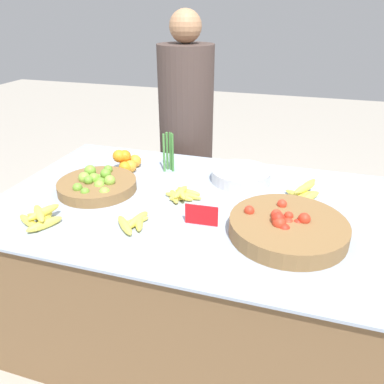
{
  "coord_description": "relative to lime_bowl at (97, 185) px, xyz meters",
  "views": [
    {
      "loc": [
        0.43,
        -1.41,
        1.54
      ],
      "look_at": [
        0.0,
        0.0,
        0.8
      ],
      "focal_mm": 35.0,
      "sensor_mm": 36.0,
      "label": 1
    }
  ],
  "objects": [
    {
      "name": "ground_plane",
      "position": [
        0.46,
        0.02,
        -0.78
      ],
      "size": [
        12.0,
        12.0,
        0.0
      ],
      "primitive_type": "plane",
      "color": "#ADA599"
    },
    {
      "name": "market_table",
      "position": [
        0.46,
        0.02,
        -0.41
      ],
      "size": [
        1.75,
        1.1,
        0.75
      ],
      "color": "brown",
      "rests_on": "ground_plane"
    },
    {
      "name": "lime_bowl",
      "position": [
        0.0,
        0.0,
        0.0
      ],
      "size": [
        0.37,
        0.37,
        0.1
      ],
      "color": "olive",
      "rests_on": "market_table"
    },
    {
      "name": "tomato_basket",
      "position": [
        0.89,
        -0.13,
        0.01
      ],
      "size": [
        0.44,
        0.44,
        0.11
      ],
      "color": "olive",
      "rests_on": "market_table"
    },
    {
      "name": "orange_pile",
      "position": [
        0.03,
        0.26,
        0.02
      ],
      "size": [
        0.13,
        0.17,
        0.11
      ],
      "color": "orange",
      "rests_on": "market_table"
    },
    {
      "name": "metal_bowl",
      "position": [
        0.63,
        0.3,
        -0.0
      ],
      "size": [
        0.29,
        0.29,
        0.06
      ],
      "color": "silver",
      "rests_on": "market_table"
    },
    {
      "name": "price_sign",
      "position": [
        0.56,
        -0.15,
        0.01
      ],
      "size": [
        0.13,
        0.01,
        0.09
      ],
      "rotation": [
        0.0,
        0.0,
        0.06
      ],
      "color": "red",
      "rests_on": "market_table"
    },
    {
      "name": "veg_bundle",
      "position": [
        0.24,
        0.33,
        0.07
      ],
      "size": [
        0.05,
        0.05,
        0.21
      ],
      "color": "#428438",
      "rests_on": "market_table"
    },
    {
      "name": "banana_bunch_front_left",
      "position": [
        0.94,
        0.22,
        -0.0
      ],
      "size": [
        0.17,
        0.2,
        0.06
      ],
      "color": "#EFDB4C",
      "rests_on": "market_table"
    },
    {
      "name": "banana_bunch_middle_right",
      "position": [
        0.41,
        0.04,
        -0.01
      ],
      "size": [
        0.18,
        0.14,
        0.05
      ],
      "color": "#EFDB4C",
      "rests_on": "market_table"
    },
    {
      "name": "banana_bunch_front_center",
      "position": [
        0.3,
        -0.24,
        -0.01
      ],
      "size": [
        0.15,
        0.19,
        0.04
      ],
      "color": "#EFDB4C",
      "rests_on": "market_table"
    },
    {
      "name": "banana_bunch_front_right",
      "position": [
        -0.06,
        -0.34,
        -0.0
      ],
      "size": [
        0.2,
        0.19,
        0.06
      ],
      "color": "#EFDB4C",
      "rests_on": "market_table"
    },
    {
      "name": "vendor_person",
      "position": [
        0.16,
        0.86,
        -0.08
      ],
      "size": [
        0.35,
        0.35,
        1.53
      ],
      "color": "#473833",
      "rests_on": "ground_plane"
    }
  ]
}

